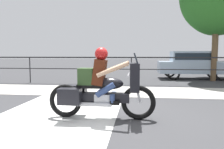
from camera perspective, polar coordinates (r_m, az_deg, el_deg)
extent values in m
plane|color=#38383A|center=(5.17, 3.36, -10.77)|extent=(120.00, 120.00, 0.00)
cube|color=#B7B2A8|center=(8.48, 4.65, -4.38)|extent=(44.00, 2.40, 0.01)
cube|color=silver|center=(5.30, -14.43, -10.46)|extent=(2.81, 6.00, 0.01)
cube|color=black|center=(10.44, 5.09, 4.45)|extent=(36.00, 0.04, 0.06)
cube|color=black|center=(10.46, 5.06, 1.39)|extent=(36.00, 0.03, 0.04)
cylinder|color=black|center=(11.76, -20.64, 1.18)|extent=(0.05, 0.05, 1.31)
cylinder|color=black|center=(10.46, 5.06, 1.03)|extent=(0.05, 0.05, 1.31)
torus|color=black|center=(4.84, 6.90, -7.31)|extent=(0.75, 0.11, 0.75)
torus|color=black|center=(5.10, -12.05, -6.74)|extent=(0.75, 0.11, 0.75)
cube|color=black|center=(4.88, -2.84, -5.96)|extent=(1.25, 0.22, 0.20)
cube|color=silver|center=(4.89, -2.45, -6.55)|extent=(0.34, 0.26, 0.26)
ellipsoid|color=black|center=(4.80, -0.53, -2.37)|extent=(0.59, 0.30, 0.26)
cube|color=black|center=(4.87, -4.76, -3.00)|extent=(0.72, 0.28, 0.08)
cube|color=black|center=(4.75, 6.01, -0.66)|extent=(0.20, 0.57, 0.60)
cube|color=#1E232B|center=(4.72, 6.31, 4.18)|extent=(0.10, 0.48, 0.24)
cylinder|color=silver|center=(4.75, 4.33, -0.04)|extent=(0.04, 0.70, 0.04)
cylinder|color=silver|center=(4.79, -5.50, -7.79)|extent=(0.90, 0.09, 0.09)
cube|color=black|center=(4.79, -10.96, -5.61)|extent=(0.48, 0.28, 0.34)
cube|color=black|center=(5.24, -9.38, -4.65)|extent=(0.48, 0.28, 0.34)
cylinder|color=silver|center=(4.79, 6.58, -4.02)|extent=(0.19, 0.06, 0.56)
cube|color=#4C1E0F|center=(4.81, -3.25, 0.61)|extent=(0.32, 0.36, 0.58)
sphere|color=tan|center=(4.79, -2.80, 5.16)|extent=(0.23, 0.23, 0.23)
sphere|color=#B21919|center=(4.79, -2.80, 5.40)|extent=(0.29, 0.29, 0.29)
cylinder|color=#33477A|center=(4.68, -1.73, -4.05)|extent=(0.44, 0.13, 0.34)
cylinder|color=#33477A|center=(4.70, 0.10, -6.27)|extent=(0.11, 0.11, 0.18)
cube|color=black|center=(4.71, 0.71, -7.37)|extent=(0.20, 0.10, 0.09)
cylinder|color=#33477A|center=(4.98, -1.23, -3.49)|extent=(0.44, 0.13, 0.34)
cylinder|color=#33477A|center=(4.99, 0.49, -5.58)|extent=(0.11, 0.11, 0.18)
cube|color=black|center=(5.00, 1.06, -6.62)|extent=(0.20, 0.10, 0.09)
cylinder|color=tan|center=(4.46, 0.11, 1.28)|extent=(0.67, 0.09, 0.34)
cylinder|color=tan|center=(5.06, 0.87, 1.76)|extent=(0.67, 0.09, 0.34)
cube|color=#2D4723|center=(4.88, -6.72, -0.48)|extent=(0.33, 0.30, 0.37)
cube|color=#9EB2C6|center=(13.55, 20.67, 1.80)|extent=(4.09, 1.65, 0.67)
cube|color=#9EB2C6|center=(13.47, 19.74, 4.48)|extent=(2.13, 1.45, 0.59)
cube|color=#19232D|center=(13.75, 23.99, 4.35)|extent=(0.04, 1.29, 0.47)
cube|color=#19232D|center=(13.47, 19.74, 4.48)|extent=(1.96, 1.49, 0.38)
torus|color=black|center=(13.22, 26.76, 0.04)|extent=(0.69, 0.11, 0.69)
torus|color=black|center=(14.65, 24.72, 0.58)|extent=(0.69, 0.11, 0.69)
torus|color=black|center=(12.58, 15.84, 0.16)|extent=(0.69, 0.11, 0.69)
torus|color=black|center=(14.07, 14.85, 0.71)|extent=(0.69, 0.11, 0.69)
cylinder|color=brown|center=(12.93, 25.14, 5.13)|extent=(0.28, 0.28, 3.01)
cylinder|color=brown|center=(15.13, 25.39, 5.38)|extent=(0.29, 0.29, 3.17)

